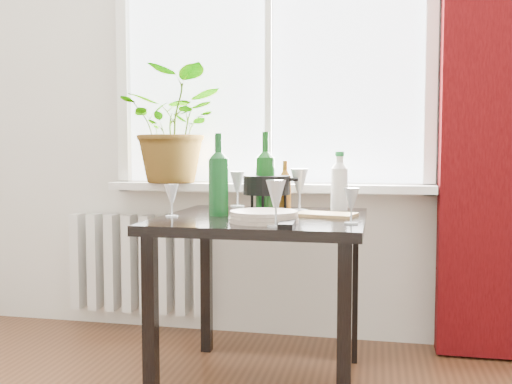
% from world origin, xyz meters
% --- Properties ---
extents(window, '(1.72, 0.08, 1.62)m').
position_xyz_m(window, '(0.00, 2.22, 1.60)').
color(window, white).
rests_on(window, ground).
extents(windowsill, '(1.72, 0.20, 0.04)m').
position_xyz_m(windowsill, '(0.00, 2.15, 0.82)').
color(windowsill, white).
rests_on(windowsill, ground).
extents(curtain, '(0.50, 0.12, 2.56)m').
position_xyz_m(curtain, '(1.12, 2.12, 1.30)').
color(curtain, '#360406').
rests_on(curtain, ground).
extents(radiator, '(0.80, 0.10, 0.55)m').
position_xyz_m(radiator, '(-0.75, 2.18, 0.38)').
color(radiator, silver).
rests_on(radiator, ground).
extents(table, '(0.85, 0.85, 0.74)m').
position_xyz_m(table, '(0.10, 1.55, 0.65)').
color(table, black).
rests_on(table, ground).
extents(potted_plant, '(0.58, 0.51, 0.61)m').
position_xyz_m(potted_plant, '(-0.49, 2.10, 1.15)').
color(potted_plant, '#366F1D').
rests_on(potted_plant, windowsill).
extents(wine_bottle_left, '(0.11, 0.11, 0.36)m').
position_xyz_m(wine_bottle_left, '(-0.09, 1.53, 0.92)').
color(wine_bottle_left, '#0C4216').
rests_on(wine_bottle_left, table).
extents(wine_bottle_right, '(0.09, 0.09, 0.37)m').
position_xyz_m(wine_bottle_right, '(0.08, 1.70, 0.92)').
color(wine_bottle_right, '#0D4410').
rests_on(wine_bottle_right, table).
extents(bottle_amber, '(0.07, 0.07, 0.23)m').
position_xyz_m(bottle_amber, '(0.15, 1.83, 0.86)').
color(bottle_amber, brown).
rests_on(bottle_amber, table).
extents(cleaning_bottle, '(0.09, 0.09, 0.27)m').
position_xyz_m(cleaning_bottle, '(0.40, 1.86, 0.88)').
color(cleaning_bottle, silver).
rests_on(cleaning_bottle, table).
extents(wineglass_front_right, '(0.09, 0.09, 0.17)m').
position_xyz_m(wineglass_front_right, '(0.21, 1.21, 0.83)').
color(wineglass_front_right, silver).
rests_on(wineglass_front_right, table).
extents(wineglass_far_right, '(0.07, 0.07, 0.14)m').
position_xyz_m(wineglass_far_right, '(0.48, 1.35, 0.81)').
color(wineglass_far_right, '#B5BFC3').
rests_on(wineglass_far_right, table).
extents(wineglass_back_center, '(0.10, 0.10, 0.20)m').
position_xyz_m(wineglass_back_center, '(0.22, 1.79, 0.84)').
color(wineglass_back_center, silver).
rests_on(wineglass_back_center, table).
extents(wineglass_back_left, '(0.09, 0.09, 0.18)m').
position_xyz_m(wineglass_back_left, '(-0.10, 1.92, 0.83)').
color(wineglass_back_left, silver).
rests_on(wineglass_back_left, table).
extents(wineglass_front_left, '(0.06, 0.06, 0.14)m').
position_xyz_m(wineglass_front_left, '(-0.27, 1.43, 0.81)').
color(wineglass_front_left, white).
rests_on(wineglass_front_left, table).
extents(plate_stack, '(0.34, 0.34, 0.04)m').
position_xyz_m(plate_stack, '(0.14, 1.34, 0.76)').
color(plate_stack, '#C2B2A1').
rests_on(plate_stack, table).
extents(fondue_pot, '(0.26, 0.23, 0.17)m').
position_xyz_m(fondue_pot, '(0.08, 1.71, 0.82)').
color(fondue_pot, black).
rests_on(fondue_pot, table).
extents(tv_remote, '(0.06, 0.18, 0.02)m').
position_xyz_m(tv_remote, '(0.25, 1.23, 0.75)').
color(tv_remote, black).
rests_on(tv_remote, table).
extents(cutting_board, '(0.28, 0.21, 0.01)m').
position_xyz_m(cutting_board, '(0.36, 1.60, 0.75)').
color(cutting_board, '#A4804A').
rests_on(cutting_board, table).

